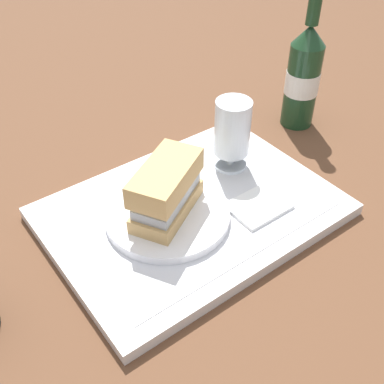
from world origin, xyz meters
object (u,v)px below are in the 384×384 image
at_px(sandwich, 166,187).
at_px(beer_glass, 232,131).
at_px(plate, 166,214).
at_px(beer_bottle, 303,76).

distance_m(sandwich, beer_glass, 0.17).
relative_size(plate, beer_bottle, 0.71).
xyz_separation_m(sandwich, beer_glass, (0.16, 0.04, 0.01)).
bearing_deg(beer_bottle, sandwich, -166.44).
bearing_deg(sandwich, beer_glass, -15.76).
bearing_deg(plate, beer_bottle, 13.69).
xyz_separation_m(plate, beer_glass, (0.16, 0.04, 0.06)).
relative_size(plate, beer_glass, 1.52).
distance_m(plate, beer_bottle, 0.40).
bearing_deg(plate, sandwich, 29.89).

